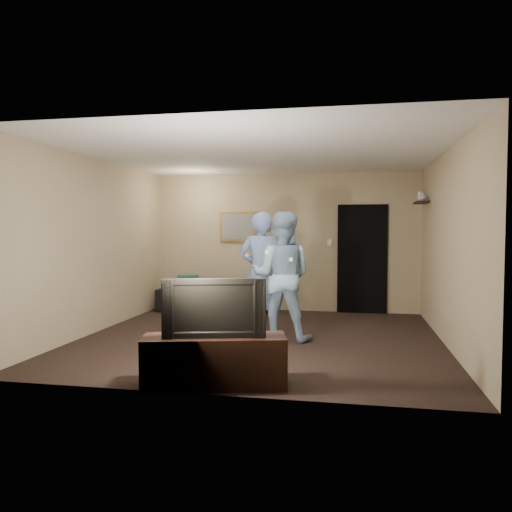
% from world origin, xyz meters
% --- Properties ---
extents(ground, '(5.00, 5.00, 0.00)m').
position_xyz_m(ground, '(0.00, 0.00, 0.00)').
color(ground, black).
rests_on(ground, ground).
extents(ceiling, '(5.00, 5.00, 0.04)m').
position_xyz_m(ceiling, '(0.00, 0.00, 2.60)').
color(ceiling, silver).
rests_on(ceiling, wall_back).
extents(wall_back, '(5.00, 0.04, 2.60)m').
position_xyz_m(wall_back, '(0.00, 2.50, 1.30)').
color(wall_back, tan).
rests_on(wall_back, ground).
extents(wall_front, '(5.00, 0.04, 2.60)m').
position_xyz_m(wall_front, '(0.00, -2.50, 1.30)').
color(wall_front, tan).
rests_on(wall_front, ground).
extents(wall_left, '(0.04, 5.00, 2.60)m').
position_xyz_m(wall_left, '(-2.50, 0.00, 1.30)').
color(wall_left, tan).
rests_on(wall_left, ground).
extents(wall_right, '(0.04, 5.00, 2.60)m').
position_xyz_m(wall_right, '(2.50, 0.00, 1.30)').
color(wall_right, tan).
rests_on(wall_right, ground).
extents(sofa, '(2.13, 1.01, 0.60)m').
position_xyz_m(sofa, '(-1.28, 2.10, 0.30)').
color(sofa, black).
rests_on(sofa, ground).
extents(throw_pillow, '(0.43, 0.24, 0.41)m').
position_xyz_m(throw_pillow, '(-1.78, 2.10, 0.48)').
color(throw_pillow, '#1A4F3E').
rests_on(throw_pillow, sofa).
extents(painting_frame, '(0.72, 0.05, 0.57)m').
position_xyz_m(painting_frame, '(-0.90, 2.48, 1.60)').
color(painting_frame, olive).
rests_on(painting_frame, wall_back).
extents(painting_canvas, '(0.62, 0.01, 0.47)m').
position_xyz_m(painting_canvas, '(-0.90, 2.45, 1.60)').
color(painting_canvas, slate).
rests_on(painting_canvas, painting_frame).
extents(doorway, '(0.90, 0.06, 2.00)m').
position_xyz_m(doorway, '(1.45, 2.47, 1.00)').
color(doorway, black).
rests_on(doorway, ground).
extents(light_switch, '(0.08, 0.02, 0.12)m').
position_xyz_m(light_switch, '(0.85, 2.48, 1.30)').
color(light_switch, silver).
rests_on(light_switch, wall_back).
extents(wall_shelf, '(0.20, 0.60, 0.03)m').
position_xyz_m(wall_shelf, '(2.39, 1.80, 1.99)').
color(wall_shelf, black).
rests_on(wall_shelf, wall_right).
extents(shelf_vase, '(0.19, 0.19, 0.16)m').
position_xyz_m(shelf_vase, '(2.39, 1.70, 2.08)').
color(shelf_vase, '#B1B1B6').
rests_on(shelf_vase, wall_shelf).
extents(shelf_figurine, '(0.06, 0.06, 0.18)m').
position_xyz_m(shelf_figurine, '(2.39, 1.98, 2.09)').
color(shelf_figurine, silver).
rests_on(shelf_figurine, wall_shelf).
extents(tv_console, '(1.46, 0.77, 0.50)m').
position_xyz_m(tv_console, '(-0.05, -2.25, 0.25)').
color(tv_console, black).
rests_on(tv_console, ground).
extents(television, '(0.99, 0.37, 0.57)m').
position_xyz_m(television, '(-0.05, -2.25, 0.78)').
color(television, black).
rests_on(television, tv_console).
extents(wii_player_left, '(0.71, 0.55, 1.81)m').
position_xyz_m(wii_player_left, '(-0.09, 0.50, 0.90)').
color(wii_player_left, '#718FC4').
rests_on(wii_player_left, ground).
extents(wii_player_right, '(0.91, 0.73, 1.79)m').
position_xyz_m(wii_player_right, '(0.31, -0.04, 0.89)').
color(wii_player_right, '#8EB2CF').
rests_on(wii_player_right, ground).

